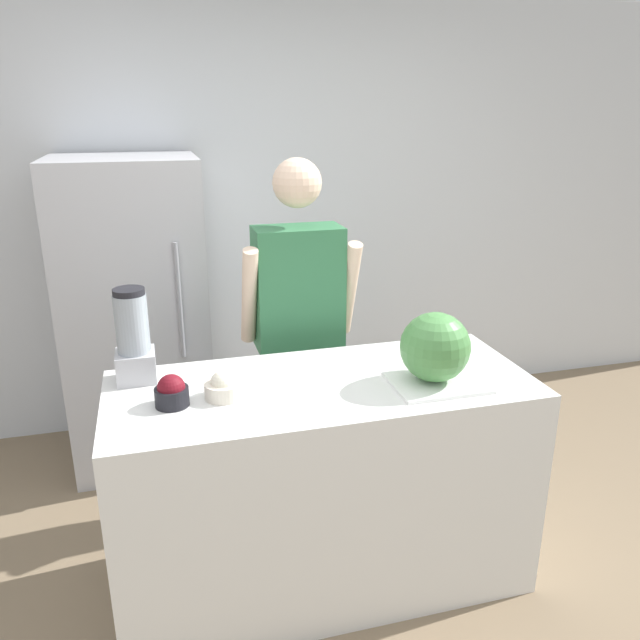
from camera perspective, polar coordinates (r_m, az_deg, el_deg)
The scene contains 10 objects.
ground_plane at distance 2.72m, azimuth 2.41°, elevation -26.73°, with size 14.00×14.00×0.00m, color #7F6B51.
wall_back at distance 3.94m, azimuth -6.42°, elevation 9.35°, with size 8.00×0.06×2.60m.
counter_island at distance 2.69m, azimuth 0.20°, elevation -14.67°, with size 1.67×0.70×0.92m.
refrigerator at distance 3.61m, azimuth -16.46°, elevation 0.48°, with size 0.75×0.74×1.71m.
person at distance 3.04m, azimuth -1.94°, elevation -1.28°, with size 0.55×0.27×1.73m.
cutting_board at distance 2.49m, azimuth 10.65°, elevation -5.66°, with size 0.36×0.28×0.01m.
watermelon at distance 2.45m, azimuth 10.48°, elevation -2.45°, with size 0.27×0.27×0.27m.
bowl_cherries at distance 2.33m, azimuth -13.42°, elevation -6.45°, with size 0.12×0.12×0.12m.
bowl_cream at distance 2.36m, azimuth -8.83°, elevation -6.08°, with size 0.14×0.14×0.11m.
blender at distance 2.53m, azimuth -16.69°, elevation -1.68°, with size 0.15×0.15×0.38m.
Camera 1 is at (-0.60, -1.81, 1.95)m, focal length 35.00 mm.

